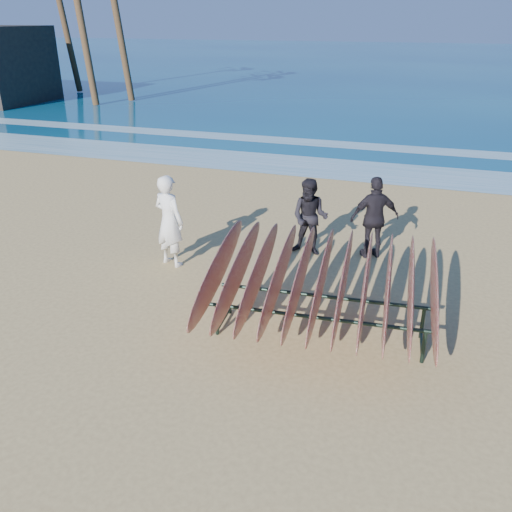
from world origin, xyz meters
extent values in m
plane|color=tan|center=(0.00, 0.00, 0.00)|extent=(120.00, 120.00, 0.00)
plane|color=navy|center=(0.00, 55.00, 0.01)|extent=(160.00, 160.00, 0.00)
plane|color=white|center=(0.00, 10.00, 0.01)|extent=(160.00, 160.00, 0.00)
plane|color=white|center=(0.00, 13.50, 0.01)|extent=(160.00, 160.00, 0.00)
cylinder|color=black|center=(-0.31, -0.10, 0.25)|extent=(0.06, 0.06, 0.50)
cylinder|color=black|center=(2.64, 0.13, 0.25)|extent=(0.06, 0.06, 0.50)
cylinder|color=black|center=(-0.36, 0.55, 0.25)|extent=(0.06, 0.06, 0.50)
cylinder|color=black|center=(2.59, 0.77, 0.25)|extent=(0.06, 0.06, 0.50)
cylinder|color=black|center=(1.17, 0.01, 0.50)|extent=(3.19, 0.30, 0.06)
cylinder|color=black|center=(1.12, 0.66, 0.50)|extent=(3.19, 0.30, 0.06)
cylinder|color=black|center=(-0.33, 0.22, 0.08)|extent=(0.09, 0.65, 0.04)
cylinder|color=black|center=(2.62, 0.45, 0.08)|extent=(0.09, 0.65, 0.04)
ellipsoid|color=#620708|center=(-0.40, 0.22, 0.92)|extent=(0.29, 2.80, 1.10)
ellipsoid|color=#620708|center=(-0.09, 0.24, 0.92)|extent=(0.29, 2.80, 1.10)
ellipsoid|color=#620708|center=(0.21, 0.26, 0.92)|extent=(0.29, 2.80, 1.10)
ellipsoid|color=#620708|center=(0.52, 0.29, 0.92)|extent=(0.29, 2.80, 1.10)
ellipsoid|color=#620708|center=(0.83, 0.31, 0.92)|extent=(0.29, 2.80, 1.10)
ellipsoid|color=#620708|center=(1.14, 0.34, 0.92)|extent=(0.29, 2.80, 1.10)
ellipsoid|color=#620708|center=(1.45, 0.36, 0.92)|extent=(0.29, 2.80, 1.10)
ellipsoid|color=#620708|center=(1.76, 0.38, 0.92)|extent=(0.29, 2.80, 1.10)
ellipsoid|color=#620708|center=(2.07, 0.41, 0.92)|extent=(0.29, 2.80, 1.10)
ellipsoid|color=#620708|center=(2.38, 0.43, 0.92)|extent=(0.29, 2.80, 1.10)
ellipsoid|color=#620708|center=(2.69, 0.46, 0.92)|extent=(0.29, 2.80, 1.10)
imported|color=white|center=(-2.10, 1.96, 0.88)|extent=(0.74, 0.60, 1.76)
imported|color=black|center=(0.28, 3.30, 0.77)|extent=(0.78, 0.62, 1.54)
imported|color=black|center=(1.50, 3.55, 0.81)|extent=(1.03, 0.78, 1.63)
cylinder|color=brown|center=(-15.18, 18.44, 4.97)|extent=(0.36, 1.48, 9.92)
cylinder|color=brown|center=(-14.21, 20.44, 3.63)|extent=(0.36, 1.55, 7.23)
cylinder|color=brown|center=(-19.34, 22.70, 4.56)|extent=(0.36, 1.85, 9.06)
camera|label=1|loc=(2.46, -6.52, 4.38)|focal=38.00mm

